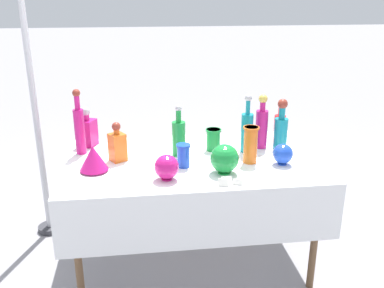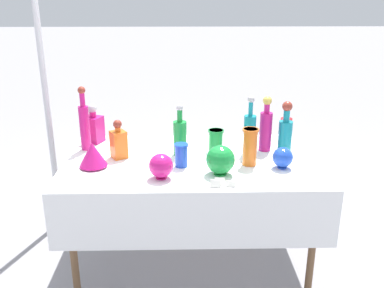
{
  "view_description": "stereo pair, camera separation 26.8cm",
  "coord_description": "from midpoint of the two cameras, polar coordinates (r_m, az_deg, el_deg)",
  "views": [
    {
      "loc": [
        -0.32,
        -2.5,
        1.77
      ],
      "look_at": [
        0.0,
        0.0,
        0.86
      ],
      "focal_mm": 40.0,
      "sensor_mm": 36.0,
      "label": 1
    },
    {
      "loc": [
        -0.05,
        -2.52,
        1.77
      ],
      "look_at": [
        0.0,
        0.0,
        0.86
      ],
      "focal_mm": 40.0,
      "sensor_mm": 36.0,
      "label": 2
    }
  ],
  "objects": [
    {
      "name": "display_table",
      "position": [
        2.71,
        2.86,
        -3.65
      ],
      "size": [
        1.61,
        0.96,
        0.76
      ],
      "color": "white",
      "rests_on": "ground"
    },
    {
      "name": "round_bowl_0",
      "position": [
        2.41,
        -0.98,
        -2.99
      ],
      "size": [
        0.14,
        0.14,
        0.15
      ],
      "color": "#C61972",
      "rests_on": "display_table"
    },
    {
      "name": "canopy_pole",
      "position": [
        3.24,
        -16.79,
        7.03
      ],
      "size": [
        0.18,
        0.18,
        2.73
      ],
      "color": "silver",
      "rests_on": "ground"
    },
    {
      "name": "price_tag_left",
      "position": [
        2.34,
        6.45,
        -5.35
      ],
      "size": [
        0.06,
        0.03,
        0.04
      ],
      "primitive_type": "cube",
      "rotation": [
        -0.21,
        0.0,
        -0.21
      ],
      "color": "white",
      "rests_on": "display_table"
    },
    {
      "name": "price_tag_center",
      "position": [
        2.37,
        6.98,
        -5.03
      ],
      "size": [
        0.06,
        0.02,
        0.04
      ],
      "primitive_type": "cube",
      "rotation": [
        -0.21,
        0.0,
        -0.06
      ],
      "color": "white",
      "rests_on": "display_table"
    },
    {
      "name": "slender_vase_0",
      "position": [
        2.83,
        5.91,
        0.54
      ],
      "size": [
        0.1,
        0.1,
        0.15
      ],
      "color": "#198C38",
      "rests_on": "display_table"
    },
    {
      "name": "cardboard_box_behind_right",
      "position": [
        3.74,
        1.98,
        -5.54
      ],
      "size": [
        0.51,
        0.48,
        0.41
      ],
      "color": "tan",
      "rests_on": "ground"
    },
    {
      "name": "ground_plane",
      "position": [
        3.08,
        2.58,
        -15.26
      ],
      "size": [
        40.0,
        40.0,
        0.0
      ],
      "primitive_type": "plane",
      "color": "gray"
    },
    {
      "name": "square_decanter_1",
      "position": [
        3.03,
        -10.53,
        2.21
      ],
      "size": [
        0.14,
        0.14,
        0.27
      ],
      "color": "#C61972",
      "rests_on": "display_table"
    },
    {
      "name": "tall_bottle_5",
      "position": [
        2.88,
        14.98,
        1.59
      ],
      "size": [
        0.09,
        0.09,
        0.34
      ],
      "color": "teal",
      "rests_on": "display_table"
    },
    {
      "name": "square_decanter_0",
      "position": [
        2.72,
        -7.0,
        0.2
      ],
      "size": [
        0.12,
        0.12,
        0.25
      ],
      "color": "orange",
      "rests_on": "display_table"
    },
    {
      "name": "tall_bottle_0",
      "position": [
        2.88,
        12.46,
        2.11
      ],
      "size": [
        0.08,
        0.08,
        0.37
      ],
      "color": "#C61972",
      "rests_on": "display_table"
    },
    {
      "name": "tall_bottle_4",
      "position": [
        2.8,
        10.42,
        1.56
      ],
      "size": [
        0.08,
        0.08,
        0.39
      ],
      "color": "teal",
      "rests_on": "display_table"
    },
    {
      "name": "tall_bottle_3",
      "position": [
        2.88,
        -11.59,
        2.69
      ],
      "size": [
        0.07,
        0.07,
        0.43
      ],
      "color": "#C61972",
      "rests_on": "display_table"
    },
    {
      "name": "cardboard_box_behind_left",
      "position": [
        3.82,
        7.41,
        -5.72
      ],
      "size": [
        0.53,
        0.36,
        0.34
      ],
      "color": "tan",
      "rests_on": "ground"
    },
    {
      "name": "tall_bottle_1",
      "position": [
        2.74,
        1.18,
        1.04
      ],
      "size": [
        0.09,
        0.09,
        0.34
      ],
      "color": "#198C38",
      "rests_on": "display_table"
    },
    {
      "name": "price_tag_right",
      "position": [
        2.36,
        8.42,
        -5.35
      ],
      "size": [
        0.06,
        0.03,
        0.03
      ],
      "primitive_type": "cube",
      "rotation": [
        -0.21,
        0.0,
        -0.24
      ],
      "color": "white",
      "rests_on": "display_table"
    },
    {
      "name": "tall_bottle_2",
      "position": [
        3.0,
        14.91,
        1.85
      ],
      "size": [
        0.08,
        0.08,
        0.31
      ],
      "color": "red",
      "rests_on": "display_table"
    },
    {
      "name": "round_bowl_2",
      "position": [
        2.64,
        14.88,
        -1.8
      ],
      "size": [
        0.12,
        0.12,
        0.13
      ],
      "color": "blue",
      "rests_on": "display_table"
    },
    {
      "name": "round_bowl_1",
      "position": [
        2.47,
        6.92,
        -2.16
      ],
      "size": [
        0.17,
        0.17,
        0.18
      ],
      "color": "#198C38",
      "rests_on": "display_table"
    },
    {
      "name": "slender_vase_1",
      "position": [
        2.57,
        1.53,
        -1.44
      ],
      "size": [
        0.09,
        0.09,
        0.14
      ],
      "color": "blue",
      "rests_on": "display_table"
    },
    {
      "name": "fluted_vase_0",
      "position": [
        2.6,
        -10.26,
        -1.41
      ],
      "size": [
        0.17,
        0.17,
        0.16
      ],
      "color": "#C61972",
      "rests_on": "display_table"
    },
    {
      "name": "slender_vase_2",
      "position": [
        2.63,
        10.66,
        -0.29
      ],
      "size": [
        0.1,
        0.1,
        0.23
      ],
      "color": "orange",
      "rests_on": "display_table"
    }
  ]
}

